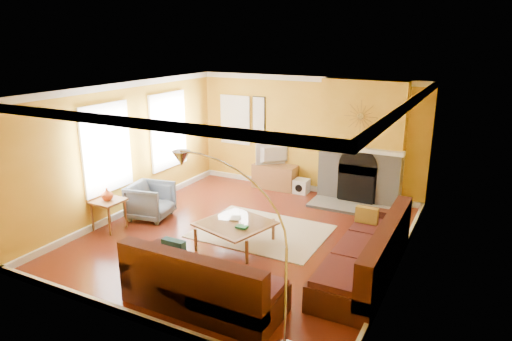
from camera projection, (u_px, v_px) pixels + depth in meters
The scene contains 27 objects.
floor at pixel (246, 236), 8.49m from camera, with size 5.50×6.00×0.02m, color maroon.
ceiling at pixel (245, 89), 7.71m from camera, with size 5.50×6.00×0.02m, color white.
wall_back at pixel (307, 135), 10.66m from camera, with size 5.50×0.02×2.70m, color gold.
wall_front at pixel (126, 227), 5.54m from camera, with size 5.50×0.02×2.70m, color gold.
wall_left at pixel (127, 149), 9.32m from camera, with size 0.02×6.00×2.70m, color gold.
wall_right at pixel (405, 189), 6.88m from camera, with size 0.02×6.00×2.70m, color gold.
baseboard at pixel (246, 233), 8.47m from camera, with size 5.50×6.00×0.12m, color white, non-canonical shape.
crown_molding at pixel (245, 93), 7.73m from camera, with size 5.50×6.00×0.12m, color white, non-canonical shape.
window_left_near at pixel (168, 131), 10.36m from camera, with size 0.06×1.22×1.72m, color white.
window_left_far at pixel (106, 148), 8.75m from camera, with size 0.06×1.22×1.72m, color white.
window_back at pixel (235, 120), 11.40m from camera, with size 0.82×0.06×1.22m, color white.
wall_art at pixel (259, 120), 11.11m from camera, with size 0.34×0.04×1.14m, color white.
fireplace at pixel (362, 142), 9.88m from camera, with size 1.80×0.40×2.70m, color gray, non-canonical shape.
mantel at pixel (358, 149), 9.71m from camera, with size 1.92×0.22×0.08m, color white.
hearth at pixel (351, 207), 9.79m from camera, with size 1.80×0.70×0.06m, color gray.
sunburst at pixel (361, 117), 9.52m from camera, with size 0.70×0.04×0.70m, color olive, non-canonical shape.
rug at pixel (262, 231), 8.65m from camera, with size 2.40×1.80×0.02m, color beige.
sectional_sofa at pixel (282, 244), 7.13m from camera, with size 3.26×3.69×0.90m, color #431D15, non-canonical shape.
coffee_table at pixel (235, 234), 8.04m from camera, with size 1.11×1.11×0.44m, color white, non-canonical shape.
media_console at pixel (275, 176), 11.07m from camera, with size 1.06×0.48×0.58m, color #905F34.
tv at pixel (275, 154), 10.91m from camera, with size 0.92×0.12×0.53m, color black.
subwoofer at pixel (301, 186), 10.74m from camera, with size 0.33×0.33×0.33m, color white.
armchair at pixel (151, 201), 9.22m from camera, with size 0.78×0.80×0.73m, color slate.
side_table at pixel (109, 215), 8.70m from camera, with size 0.54×0.54×0.59m, color #905F34, non-canonical shape.
vase at pixel (107, 194), 8.58m from camera, with size 0.23×0.23×0.23m, color #C44717.
book at pixel (230, 218), 8.14m from camera, with size 0.18×0.25×0.02m, color white.
arc_lamp at pixel (237, 255), 5.28m from camera, with size 1.44×0.36×2.29m, color silver, non-canonical shape.
Camera 1 is at (3.76, -6.82, 3.59)m, focal length 32.00 mm.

